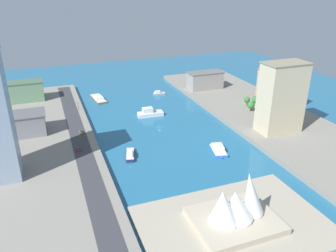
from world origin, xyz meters
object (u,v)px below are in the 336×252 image
object	(u,v)px
office_block_beige	(281,98)
barge_flat_brown	(98,98)
catamaran_blue	(218,149)
taxi_yellow_cab	(81,132)
pickup_red	(78,149)
terminal_long_green	(25,91)
yacht_sleek_gray	(159,93)
patrol_launch_navy	(130,154)
opera_landmark	(235,208)
carpark_squat_concrete	(205,80)
traffic_light_waterfront	(78,105)
apartment_midrise_tan	(277,88)
ferry_white_commuter	(150,113)
warehouse_low_gray	(9,126)

from	to	relation	value
office_block_beige	barge_flat_brown	bearing A→B (deg)	-48.80
catamaran_blue	taxi_yellow_cab	bearing A→B (deg)	-33.36
catamaran_blue	pickup_red	world-z (taller)	pickup_red
terminal_long_green	pickup_red	world-z (taller)	terminal_long_green
yacht_sleek_gray	patrol_launch_navy	distance (m)	118.72
opera_landmark	office_block_beige	bearing A→B (deg)	-136.94
office_block_beige	terminal_long_green	distance (m)	204.79
carpark_squat_concrete	traffic_light_waterfront	bearing A→B (deg)	8.17
apartment_midrise_tan	ferry_white_commuter	bearing A→B (deg)	-10.86
taxi_yellow_cab	yacht_sleek_gray	bearing A→B (deg)	-139.19
apartment_midrise_tan	traffic_light_waterfront	size ratio (longest dim) A/B	4.33
office_block_beige	ferry_white_commuter	bearing A→B (deg)	-41.98
ferry_white_commuter	apartment_midrise_tan	distance (m)	105.13
catamaran_blue	office_block_beige	size ratio (longest dim) A/B	0.40
terminal_long_green	carpark_squat_concrete	distance (m)	159.31
catamaran_blue	traffic_light_waterfront	world-z (taller)	traffic_light_waterfront
carpark_squat_concrete	taxi_yellow_cab	bearing A→B (deg)	26.80
ferry_white_commuter	catamaran_blue	bearing A→B (deg)	106.35
warehouse_low_gray	opera_landmark	distance (m)	156.41
office_block_beige	pickup_red	size ratio (longest dim) A/B	10.16
ferry_white_commuter	apartment_midrise_tan	xyz separation A→B (m)	(-102.20, 19.60, 14.96)
office_block_beige	terminal_long_green	world-z (taller)	office_block_beige
patrol_launch_navy	office_block_beige	distance (m)	104.98
catamaran_blue	traffic_light_waterfront	xyz separation A→B (m)	(72.44, -95.10, 6.03)
office_block_beige	traffic_light_waterfront	size ratio (longest dim) A/B	7.19
ferry_white_commuter	taxi_yellow_cab	distance (m)	59.28
patrol_launch_navy	warehouse_low_gray	distance (m)	84.15
pickup_red	ferry_white_commuter	bearing A→B (deg)	-142.44
yacht_sleek_gray	carpark_squat_concrete	size ratio (longest dim) A/B	0.37
yacht_sleek_gray	pickup_red	distance (m)	124.90
opera_landmark	warehouse_low_gray	bearing A→B (deg)	-53.63
patrol_launch_navy	office_block_beige	xyz separation A→B (m)	(-101.81, 4.92, 25.13)
office_block_beige	terminal_long_green	bearing A→B (deg)	-38.00
barge_flat_brown	office_block_beige	distance (m)	156.28
catamaran_blue	taxi_yellow_cab	xyz separation A→B (m)	(76.27, -50.21, 2.64)
patrol_launch_navy	carpark_squat_concrete	bearing A→B (deg)	-134.88
pickup_red	patrol_launch_navy	bearing A→B (deg)	156.50
catamaran_blue	warehouse_low_gray	bearing A→B (deg)	-27.62
taxi_yellow_cab	traffic_light_waterfront	world-z (taller)	traffic_light_waterfront
patrol_launch_navy	pickup_red	distance (m)	31.30
pickup_red	traffic_light_waterfront	world-z (taller)	traffic_light_waterfront
office_block_beige	traffic_light_waterfront	world-z (taller)	office_block_beige
patrol_launch_navy	yacht_sleek_gray	bearing A→B (deg)	-117.55
warehouse_low_gray	patrol_launch_navy	bearing A→B (deg)	143.67
office_block_beige	terminal_long_green	size ratio (longest dim) A/B	1.50
office_block_beige	taxi_yellow_cab	size ratio (longest dim) A/B	10.36
patrol_launch_navy	opera_landmark	distance (m)	80.90
warehouse_low_gray	traffic_light_waterfront	distance (m)	57.42
office_block_beige	traffic_light_waterfront	xyz separation A→B (m)	(121.94, -86.95, -19.07)
warehouse_low_gray	traffic_light_waterfront	size ratio (longest dim) A/B	7.05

